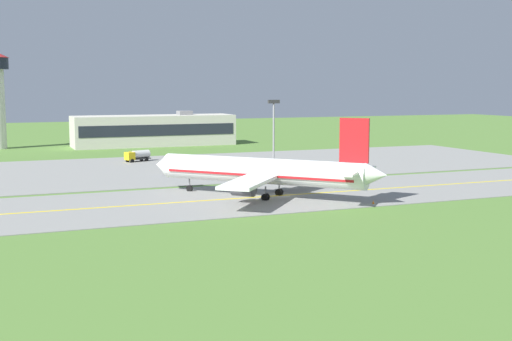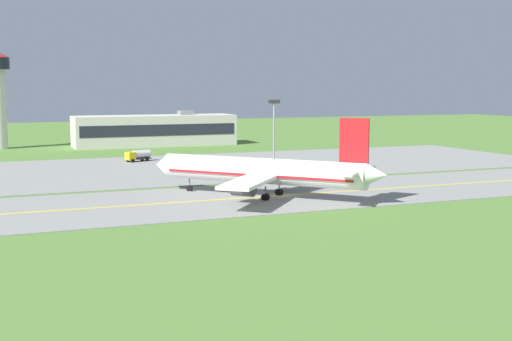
{
  "view_description": "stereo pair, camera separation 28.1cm",
  "coord_description": "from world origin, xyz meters",
  "views": [
    {
      "loc": [
        -43.23,
        -95.0,
        17.11
      ],
      "look_at": [
        -3.32,
        2.18,
        4.0
      ],
      "focal_mm": 46.85,
      "sensor_mm": 36.0,
      "label": 1
    },
    {
      "loc": [
        -42.97,
        -95.1,
        17.11
      ],
      "look_at": [
        -3.32,
        2.18,
        4.0
      ],
      "focal_mm": 46.85,
      "sensor_mm": 36.0,
      "label": 2
    }
  ],
  "objects": [
    {
      "name": "traffic_cone_near_edge",
      "position": [
        9.47,
        -12.1,
        0.3
      ],
      "size": [
        0.44,
        0.44,
        0.6
      ],
      "primitive_type": "cone",
      "color": "orange",
      "rests_on": "ground"
    },
    {
      "name": "apron_pad",
      "position": [
        10.0,
        42.0,
        0.05
      ],
      "size": [
        140.0,
        52.0,
        0.1
      ],
      "primitive_type": "cube",
      "color": "gray",
      "rests_on": "ground"
    },
    {
      "name": "apron_light_mast",
      "position": [
        9.71,
        24.78,
        9.33
      ],
      "size": [
        2.4,
        0.5,
        14.7
      ],
      "color": "gray",
      "rests_on": "ground"
    },
    {
      "name": "service_truck_baggage",
      "position": [
        0.46,
        34.26,
        1.53
      ],
      "size": [
        5.21,
        6.04,
        2.6
      ],
      "color": "silver",
      "rests_on": "ground"
    },
    {
      "name": "ground_plane",
      "position": [
        0.0,
        0.0,
        0.0
      ],
      "size": [
        500.0,
        500.0,
        0.0
      ],
      "primitive_type": "plane",
      "color": "#517A33"
    },
    {
      "name": "taxiway_strip",
      "position": [
        0.0,
        0.0,
        0.05
      ],
      "size": [
        240.0,
        28.0,
        0.1
      ],
      "primitive_type": "cube",
      "color": "gray",
      "rests_on": "ground"
    },
    {
      "name": "taxiway_centreline",
      "position": [
        0.0,
        0.0,
        0.11
      ],
      "size": [
        220.0,
        0.6,
        0.01
      ],
      "primitive_type": "cube",
      "color": "yellow",
      "rests_on": "taxiway_strip"
    },
    {
      "name": "service_truck_catering",
      "position": [
        -9.26,
        32.46,
        1.53
      ],
      "size": [
        3.31,
        6.3,
        2.65
      ],
      "color": "#264CA5",
      "rests_on": "ground"
    },
    {
      "name": "service_truck_fuel",
      "position": [
        -10.35,
        57.16,
        1.53
      ],
      "size": [
        6.34,
        4.05,
        2.65
      ],
      "color": "yellow",
      "rests_on": "ground"
    },
    {
      "name": "airplane_lead",
      "position": [
        -2.99,
        -0.18,
        4.13
      ],
      "size": [
        30.21,
        32.17,
        12.7
      ],
      "color": "white",
      "rests_on": "ground"
    },
    {
      "name": "terminal_building",
      "position": [
        3.64,
        98.27,
        4.49
      ],
      "size": [
        47.03,
        12.51,
        10.15
      ],
      "color": "beige",
      "rests_on": "ground"
    },
    {
      "name": "traffic_cone_mid_edge",
      "position": [
        -0.61,
        11.6,
        0.3
      ],
      "size": [
        0.44,
        0.44,
        0.6
      ],
      "primitive_type": "cone",
      "color": "orange",
      "rests_on": "ground"
    }
  ]
}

